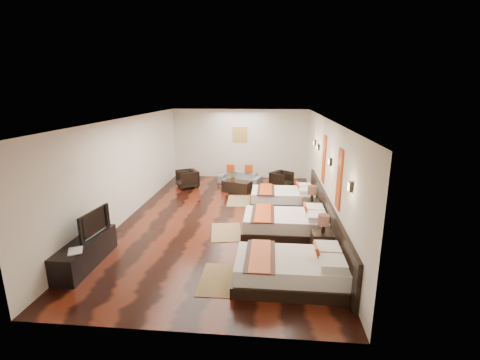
# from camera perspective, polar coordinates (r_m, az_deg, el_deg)

# --- Properties ---
(floor) EXTENTS (5.50, 9.50, 0.01)m
(floor) POSITION_cam_1_polar(r_m,az_deg,el_deg) (9.74, -2.60, -6.36)
(floor) COLOR black
(floor) RESTS_ON ground
(ceiling) EXTENTS (5.50, 9.50, 0.01)m
(ceiling) POSITION_cam_1_polar(r_m,az_deg,el_deg) (9.11, -2.81, 10.29)
(ceiling) COLOR white
(ceiling) RESTS_ON floor
(back_wall) EXTENTS (5.50, 0.01, 2.80)m
(back_wall) POSITION_cam_1_polar(r_m,az_deg,el_deg) (13.96, -0.02, 6.11)
(back_wall) COLOR silver
(back_wall) RESTS_ON floor
(left_wall) EXTENTS (0.01, 9.50, 2.80)m
(left_wall) POSITION_cam_1_polar(r_m,az_deg,el_deg) (10.08, -18.39, 1.92)
(left_wall) COLOR silver
(left_wall) RESTS_ON floor
(right_wall) EXTENTS (0.01, 9.50, 2.80)m
(right_wall) POSITION_cam_1_polar(r_m,az_deg,el_deg) (9.36, 14.22, 1.28)
(right_wall) COLOR silver
(right_wall) RESTS_ON floor
(headboard_panel) EXTENTS (0.08, 6.60, 0.90)m
(headboard_panel) POSITION_cam_1_polar(r_m,az_deg,el_deg) (8.87, 14.35, -5.91)
(headboard_panel) COLOR black
(headboard_panel) RESTS_ON floor
(bed_near) EXTENTS (2.10, 1.32, 0.80)m
(bed_near) POSITION_cam_1_polar(r_m,az_deg,el_deg) (6.63, 8.55, -14.68)
(bed_near) COLOR black
(bed_near) RESTS_ON floor
(bed_mid) EXTENTS (2.14, 1.34, 0.82)m
(bed_mid) POSITION_cam_1_polar(r_m,az_deg,el_deg) (8.66, 7.77, -7.29)
(bed_mid) COLOR black
(bed_mid) RESTS_ON floor
(bed_far) EXTENTS (2.01, 1.26, 0.77)m
(bed_far) POSITION_cam_1_polar(r_m,az_deg,el_deg) (10.75, 7.29, -2.92)
(bed_far) COLOR black
(bed_far) RESTS_ON floor
(nightstand_a) EXTENTS (0.47, 0.47, 0.92)m
(nightstand_a) POSITION_cam_1_polar(r_m,az_deg,el_deg) (7.79, 13.67, -9.85)
(nightstand_a) COLOR black
(nightstand_a) RESTS_ON floor
(nightstand_b) EXTENTS (0.49, 0.49, 0.96)m
(nightstand_b) POSITION_cam_1_polar(r_m,az_deg,el_deg) (9.78, 11.91, -4.50)
(nightstand_b) COLOR black
(nightstand_b) RESTS_ON floor
(jute_mat_near) EXTENTS (0.76, 1.20, 0.01)m
(jute_mat_near) POSITION_cam_1_polar(r_m,az_deg,el_deg) (6.80, -3.43, -16.34)
(jute_mat_near) COLOR olive
(jute_mat_near) RESTS_ON floor
(jute_mat_mid) EXTENTS (0.92, 1.30, 0.01)m
(jute_mat_mid) POSITION_cam_1_polar(r_m,az_deg,el_deg) (8.79, -2.33, -8.73)
(jute_mat_mid) COLOR olive
(jute_mat_mid) RESTS_ON floor
(jute_mat_far) EXTENTS (0.82, 1.24, 0.01)m
(jute_mat_far) POSITION_cam_1_polar(r_m,az_deg,el_deg) (11.17, -0.15, -3.50)
(jute_mat_far) COLOR olive
(jute_mat_far) RESTS_ON floor
(tv_console) EXTENTS (0.50, 1.80, 0.55)m
(tv_console) POSITION_cam_1_polar(r_m,az_deg,el_deg) (7.85, -24.52, -11.03)
(tv_console) COLOR black
(tv_console) RESTS_ON floor
(tv) EXTENTS (0.23, 1.01, 0.58)m
(tv) POSITION_cam_1_polar(r_m,az_deg,el_deg) (7.78, -23.86, -6.65)
(tv) COLOR black
(tv) RESTS_ON tv_console
(book) EXTENTS (0.38, 0.42, 0.03)m
(book) POSITION_cam_1_polar(r_m,az_deg,el_deg) (7.30, -26.96, -10.78)
(book) COLOR black
(book) RESTS_ON tv_console
(figurine) EXTENTS (0.37, 0.37, 0.31)m
(figurine) POSITION_cam_1_polar(r_m,az_deg,el_deg) (8.23, -22.53, -6.35)
(figurine) COLOR brown
(figurine) RESTS_ON tv_console
(sofa) EXTENTS (1.73, 1.08, 0.47)m
(sofa) POSITION_cam_1_polar(r_m,az_deg,el_deg) (13.10, -0.07, 0.33)
(sofa) COLOR slate
(sofa) RESTS_ON floor
(armchair_left) EXTENTS (1.00, 0.99, 0.66)m
(armchair_left) POSITION_cam_1_polar(r_m,az_deg,el_deg) (12.76, -8.85, 0.19)
(armchair_left) COLOR black
(armchair_left) RESTS_ON floor
(armchair_right) EXTENTS (0.95, 0.95, 0.63)m
(armchair_right) POSITION_cam_1_polar(r_m,az_deg,el_deg) (12.63, 7.01, 0.02)
(armchair_right) COLOR black
(armchair_right) RESTS_ON floor
(coffee_table) EXTENTS (1.11, 0.82, 0.40)m
(coffee_table) POSITION_cam_1_polar(r_m,az_deg,el_deg) (12.10, -0.53, -1.08)
(coffee_table) COLOR black
(coffee_table) RESTS_ON floor
(table_plant) EXTENTS (0.31, 0.29, 0.27)m
(table_plant) POSITION_cam_1_polar(r_m,az_deg,el_deg) (12.02, -1.12, 0.47)
(table_plant) COLOR #28571D
(table_plant) RESTS_ON coffee_table
(orange_panel_a) EXTENTS (0.04, 0.40, 1.30)m
(orange_panel_a) POSITION_cam_1_polar(r_m,az_deg,el_deg) (7.47, 16.37, 0.11)
(orange_panel_a) COLOR #D86014
(orange_panel_a) RESTS_ON right_wall
(orange_panel_b) EXTENTS (0.04, 0.40, 1.30)m
(orange_panel_b) POSITION_cam_1_polar(r_m,az_deg,el_deg) (9.58, 13.95, 3.45)
(orange_panel_b) COLOR #D86014
(orange_panel_b) RESTS_ON right_wall
(sconce_near) EXTENTS (0.07, 0.12, 0.18)m
(sconce_near) POSITION_cam_1_polar(r_m,az_deg,el_deg) (6.39, 18.05, -1.09)
(sconce_near) COLOR black
(sconce_near) RESTS_ON right_wall
(sconce_mid) EXTENTS (0.07, 0.12, 0.18)m
(sconce_mid) POSITION_cam_1_polar(r_m,az_deg,el_deg) (8.48, 14.91, 2.98)
(sconce_mid) COLOR black
(sconce_mid) RESTS_ON right_wall
(sconce_far) EXTENTS (0.07, 0.12, 0.18)m
(sconce_far) POSITION_cam_1_polar(r_m,az_deg,el_deg) (10.62, 13.02, 5.41)
(sconce_far) COLOR black
(sconce_far) RESTS_ON right_wall
(sconce_lounge) EXTENTS (0.07, 0.12, 0.18)m
(sconce_lounge) POSITION_cam_1_polar(r_m,az_deg,el_deg) (11.51, 12.44, 6.15)
(sconce_lounge) COLOR black
(sconce_lounge) RESTS_ON right_wall
(gold_artwork) EXTENTS (0.60, 0.04, 0.60)m
(gold_artwork) POSITION_cam_1_polar(r_m,az_deg,el_deg) (13.89, -0.02, 7.73)
(gold_artwork) COLOR #AD873F
(gold_artwork) RESTS_ON back_wall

